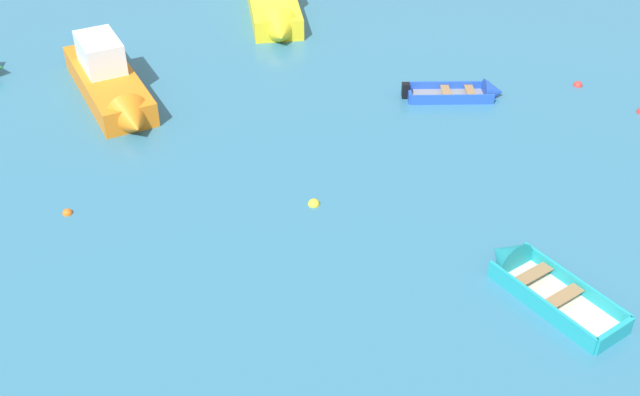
{
  "coord_description": "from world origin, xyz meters",
  "views": [
    {
      "loc": [
        -4.73,
        3.25,
        14.92
      ],
      "look_at": [
        0.0,
        23.09,
        0.15
      ],
      "focal_mm": 44.53,
      "sensor_mm": 36.0,
      "label": 1
    }
  ],
  "objects_px": {
    "rowboat_blue_near_left": "(472,93)",
    "mooring_buoy_between_boats_left": "(68,213)",
    "rowboat_turquoise_back_row_left": "(528,275)",
    "motor_launch_orange_far_right": "(111,84)",
    "motor_launch_yellow_cluster_inner": "(274,4)",
    "mooring_buoy_near_foreground": "(314,204)",
    "mooring_buoy_midfield": "(578,86)"
  },
  "relations": [
    {
      "from": "motor_launch_yellow_cluster_inner",
      "to": "mooring_buoy_midfield",
      "type": "distance_m",
      "value": 14.15
    },
    {
      "from": "mooring_buoy_near_foreground",
      "to": "rowboat_turquoise_back_row_left",
      "type": "bearing_deg",
      "value": -44.71
    },
    {
      "from": "mooring_buoy_between_boats_left",
      "to": "mooring_buoy_midfield",
      "type": "distance_m",
      "value": 20.07
    },
    {
      "from": "rowboat_blue_near_left",
      "to": "mooring_buoy_midfield",
      "type": "distance_m",
      "value": 4.51
    },
    {
      "from": "mooring_buoy_near_foreground",
      "to": "motor_launch_orange_far_right",
      "type": "bearing_deg",
      "value": 125.59
    },
    {
      "from": "motor_launch_orange_far_right",
      "to": "mooring_buoy_between_boats_left",
      "type": "distance_m",
      "value": 7.28
    },
    {
      "from": "mooring_buoy_between_boats_left",
      "to": "rowboat_blue_near_left",
      "type": "bearing_deg",
      "value": 15.19
    },
    {
      "from": "motor_launch_yellow_cluster_inner",
      "to": "mooring_buoy_midfield",
      "type": "xyz_separation_m",
      "value": [
        10.55,
        -9.39,
        -0.72
      ]
    },
    {
      "from": "mooring_buoy_near_foreground",
      "to": "mooring_buoy_between_boats_left",
      "type": "bearing_deg",
      "value": 170.14
    },
    {
      "from": "mooring_buoy_between_boats_left",
      "to": "motor_launch_orange_far_right",
      "type": "bearing_deg",
      "value": 77.2
    },
    {
      "from": "mooring_buoy_between_boats_left",
      "to": "motor_launch_yellow_cluster_inner",
      "type": "bearing_deg",
      "value": 55.81
    },
    {
      "from": "mooring_buoy_between_boats_left",
      "to": "mooring_buoy_midfield",
      "type": "relative_size",
      "value": 0.87
    },
    {
      "from": "motor_launch_yellow_cluster_inner",
      "to": "mooring_buoy_between_boats_left",
      "type": "xyz_separation_m",
      "value": [
        -9.11,
        -13.42,
        -0.72
      ]
    },
    {
      "from": "motor_launch_yellow_cluster_inner",
      "to": "mooring_buoy_between_boats_left",
      "type": "height_order",
      "value": "motor_launch_yellow_cluster_inner"
    },
    {
      "from": "rowboat_blue_near_left",
      "to": "mooring_buoy_midfield",
      "type": "bearing_deg",
      "value": -1.17
    },
    {
      "from": "rowboat_turquoise_back_row_left",
      "to": "mooring_buoy_midfield",
      "type": "xyz_separation_m",
      "value": [
        7.08,
        10.28,
        -0.24
      ]
    },
    {
      "from": "rowboat_turquoise_back_row_left",
      "to": "motor_launch_orange_far_right",
      "type": "relative_size",
      "value": 0.61
    },
    {
      "from": "rowboat_blue_near_left",
      "to": "mooring_buoy_between_boats_left",
      "type": "distance_m",
      "value": 15.71
    },
    {
      "from": "mooring_buoy_between_boats_left",
      "to": "mooring_buoy_near_foreground",
      "type": "height_order",
      "value": "mooring_buoy_near_foreground"
    },
    {
      "from": "motor_launch_orange_far_right",
      "to": "mooring_buoy_midfield",
      "type": "height_order",
      "value": "motor_launch_orange_far_right"
    },
    {
      "from": "rowboat_blue_near_left",
      "to": "mooring_buoy_between_boats_left",
      "type": "xyz_separation_m",
      "value": [
        -15.16,
        -4.12,
        -0.18
      ]
    },
    {
      "from": "motor_launch_yellow_cluster_inner",
      "to": "mooring_buoy_between_boats_left",
      "type": "bearing_deg",
      "value": -124.19
    },
    {
      "from": "mooring_buoy_near_foreground",
      "to": "motor_launch_yellow_cluster_inner",
      "type": "bearing_deg",
      "value": 84.15
    },
    {
      "from": "mooring_buoy_near_foreground",
      "to": "mooring_buoy_midfield",
      "type": "bearing_deg",
      "value": 23.89
    },
    {
      "from": "rowboat_blue_near_left",
      "to": "mooring_buoy_between_boats_left",
      "type": "height_order",
      "value": "rowboat_blue_near_left"
    },
    {
      "from": "rowboat_turquoise_back_row_left",
      "to": "motor_launch_orange_far_right",
      "type": "height_order",
      "value": "motor_launch_orange_far_right"
    },
    {
      "from": "mooring_buoy_midfield",
      "to": "mooring_buoy_near_foreground",
      "type": "bearing_deg",
      "value": -156.11
    },
    {
      "from": "motor_launch_orange_far_right",
      "to": "rowboat_blue_near_left",
      "type": "bearing_deg",
      "value": -12.27
    },
    {
      "from": "rowboat_turquoise_back_row_left",
      "to": "mooring_buoy_midfield",
      "type": "distance_m",
      "value": 12.48
    },
    {
      "from": "rowboat_blue_near_left",
      "to": "motor_launch_yellow_cluster_inner",
      "type": "bearing_deg",
      "value": 123.03
    },
    {
      "from": "rowboat_blue_near_left",
      "to": "motor_launch_yellow_cluster_inner",
      "type": "height_order",
      "value": "motor_launch_yellow_cluster_inner"
    },
    {
      "from": "rowboat_turquoise_back_row_left",
      "to": "mooring_buoy_between_boats_left",
      "type": "bearing_deg",
      "value": 153.58
    }
  ]
}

